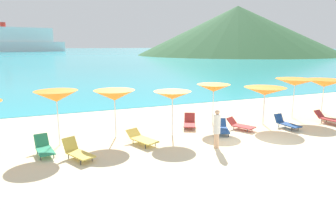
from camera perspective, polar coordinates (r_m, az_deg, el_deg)
name	(u,v)px	position (r m, az deg, el deg)	size (l,w,h in m)	color
ground_plane	(170,106)	(22.06, 0.44, -0.23)	(50.00, 100.00, 0.30)	beige
ocean_water	(58,51)	(239.76, -20.28, 9.64)	(650.00, 440.00, 0.02)	#2DADBC
headland_hill	(237,31)	(139.55, 13.03, 13.66)	(88.26, 88.26, 21.15)	#2D5B33
umbrella_1	(56,96)	(13.48, -20.54, 1.56)	(1.94, 1.94, 2.39)	silver
umbrella_2	(114,95)	(13.99, -10.19, 1.82)	(2.00, 2.00, 2.25)	silver
umbrella_3	(172,95)	(14.07, 0.85, 1.85)	(1.91, 1.91, 2.15)	silver
umbrella_4	(214,88)	(16.06, 8.69, 3.21)	(1.94, 1.94, 2.24)	silver
umbrella_5	(265,91)	(16.92, 18.01, 2.51)	(2.42, 2.42, 2.05)	silver
umbrella_6	(295,82)	(19.08, 23.07, 4.01)	(2.26, 2.26, 2.34)	silver
umbrella_7	(324,83)	(21.33, 27.67, 3.71)	(2.44, 2.44, 2.16)	silver
lounge_chair_0	(142,138)	(13.25, -5.06, -6.36)	(1.16, 1.72, 0.54)	#D8BF4C
lounge_chair_2	(221,128)	(14.97, 10.13, -4.31)	(1.19, 1.64, 0.61)	#1E478C
lounge_chair_3	(329,118)	(18.79, 28.33, -2.25)	(0.79, 1.69, 0.64)	#A53333
lounge_chair_4	(286,123)	(16.82, 21.65, -3.20)	(0.66, 1.48, 0.66)	#1E478C
lounge_chair_5	(44,147)	(12.95, -22.59, -7.49)	(0.80, 1.59, 0.69)	#268C66
lounge_chair_6	(77,151)	(12.03, -16.92, -8.49)	(1.14, 1.57, 0.74)	#D8BF4C
lounge_chair_7	(190,122)	(15.86, 4.13, -3.32)	(1.13, 1.47, 0.67)	#A53333
lounge_chair_8	(240,125)	(15.86, 13.63, -3.72)	(1.17, 1.53, 0.55)	#A53333
beachgoer_1	(217,128)	(12.72, 9.32, -4.29)	(0.29, 0.29, 1.65)	#DBAA84
cruise_ship	(17,41)	(227.45, -26.86, 10.85)	(60.72, 23.73, 18.84)	white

